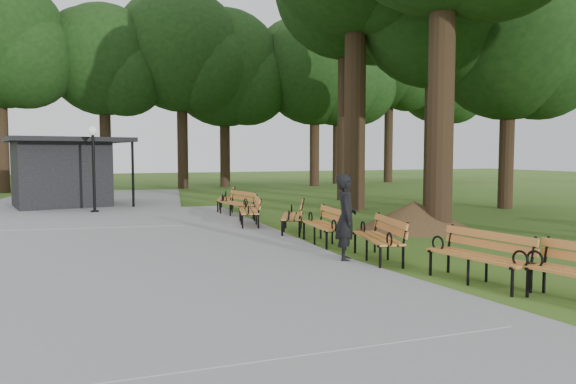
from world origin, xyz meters
name	(u,v)px	position (x,y,z in m)	size (l,w,h in m)	color
ground	(340,254)	(0.00, 0.00, 0.00)	(100.00, 100.00, 0.00)	#355A19
path	(130,243)	(-4.00, 3.00, 0.03)	(12.00, 38.00, 0.06)	gray
person	(346,218)	(-0.25, -0.73, 0.86)	(0.63, 0.41, 1.73)	black
kiosk	(61,173)	(-5.59, 13.04, 1.37)	(4.38, 3.81, 2.74)	black
lamp_post	(93,151)	(-4.49, 10.20, 2.23)	(0.32, 0.32, 3.09)	black
dirt_mound	(414,215)	(3.65, 2.50, 0.40)	(2.82, 2.82, 0.80)	#47301C
bench_1	(478,257)	(0.88, -3.15, 0.44)	(1.90, 0.64, 0.88)	#C9732E
bench_2	(377,238)	(0.38, -0.88, 0.44)	(1.90, 0.64, 0.88)	#C9732E
bench_3	(323,226)	(0.21, 1.23, 0.44)	(1.90, 0.64, 0.88)	#C9732E
bench_4	(292,216)	(0.24, 3.22, 0.44)	(1.90, 0.64, 0.88)	#C9732E
bench_5	(249,211)	(-0.43, 4.92, 0.44)	(1.90, 0.64, 0.88)	#C9732E
bench_6	(236,204)	(-0.12, 7.26, 0.44)	(1.90, 0.64, 0.88)	#C9732E
bench_7	(226,199)	(0.07, 9.28, 0.44)	(1.90, 0.64, 0.88)	#C9732E
lawn_tree_1	(434,11)	(7.69, 7.13, 7.52)	(5.89, 5.89, 10.52)	black
lawn_tree_5	(510,45)	(10.38, 6.07, 6.24)	(5.73, 5.73, 9.13)	black
tree_backdrop	(258,61)	(6.06, 23.09, 8.05)	(36.81, 9.70, 16.10)	black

